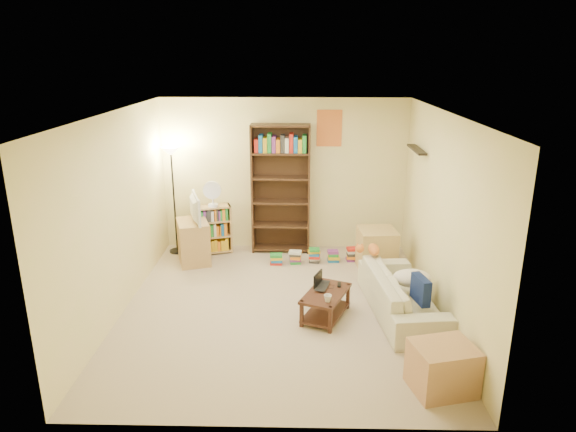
{
  "coord_description": "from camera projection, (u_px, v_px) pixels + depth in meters",
  "views": [
    {
      "loc": [
        0.25,
        -6.0,
        3.14
      ],
      "look_at": [
        0.1,
        0.63,
        1.05
      ],
      "focal_mm": 32.0,
      "sensor_mm": 36.0,
      "label": 1
    }
  ],
  "objects": [
    {
      "name": "sofa",
      "position": [
        402.0,
        294.0,
        6.46
      ],
      "size": [
        1.98,
        1.13,
        0.53
      ],
      "primitive_type": "imported",
      "rotation": [
        0.0,
        0.0,
        1.69
      ],
      "color": "beige",
      "rests_on": "ground"
    },
    {
      "name": "room",
      "position": [
        279.0,
        186.0,
        6.19
      ],
      "size": [
        4.5,
        4.54,
        2.52
      ],
      "color": "#C4A793",
      "rests_on": "ground"
    },
    {
      "name": "tall_bookshelf",
      "position": [
        281.0,
        186.0,
        8.3
      ],
      "size": [
        0.95,
        0.33,
        2.11
      ],
      "rotation": [
        0.0,
        0.0,
        -0.02
      ],
      "color": "#432719",
      "rests_on": "ground"
    },
    {
      "name": "book_stacks",
      "position": [
        316.0,
        256.0,
        8.1
      ],
      "size": [
        1.39,
        0.32,
        0.24
      ],
      "color": "red",
      "rests_on": "ground"
    },
    {
      "name": "coffee_table",
      "position": [
        326.0,
        302.0,
        6.37
      ],
      "size": [
        0.69,
        0.88,
        0.34
      ],
      "rotation": [
        0.0,
        0.0,
        -0.4
      ],
      "color": "#3B1F16",
      "rests_on": "ground"
    },
    {
      "name": "tabby_cat",
      "position": [
        371.0,
        249.0,
        7.0
      ],
      "size": [
        0.42,
        0.19,
        0.14
      ],
      "color": "orange",
      "rests_on": "sofa"
    },
    {
      "name": "cream_blanket",
      "position": [
        412.0,
        278.0,
        6.46
      ],
      "size": [
        0.49,
        0.35,
        0.21
      ],
      "primitive_type": "ellipsoid",
      "color": "silver",
      "rests_on": "sofa"
    },
    {
      "name": "end_cabinet",
      "position": [
        443.0,
        368.0,
        4.97
      ],
      "size": [
        0.68,
        0.61,
        0.48
      ],
      "primitive_type": "cube",
      "rotation": [
        0.0,
        0.0,
        0.25
      ],
      "color": "tan",
      "rests_on": "ground"
    },
    {
      "name": "laptop",
      "position": [
        326.0,
        287.0,
        6.44
      ],
      "size": [
        0.45,
        0.39,
        0.03
      ],
      "primitive_type": "imported",
      "rotation": [
        0.0,
        0.0,
        1.31
      ],
      "color": "black",
      "rests_on": "coffee_table"
    },
    {
      "name": "television",
      "position": [
        191.0,
        208.0,
        7.89
      ],
      "size": [
        0.78,
        0.53,
        0.42
      ],
      "primitive_type": "imported",
      "rotation": [
        0.0,
        0.0,
        1.89
      ],
      "color": "black",
      "rests_on": "tv_stand"
    },
    {
      "name": "desk_fan",
      "position": [
        212.0,
        193.0,
        8.17
      ],
      "size": [
        0.29,
        0.16,
        0.42
      ],
      "color": "white",
      "rests_on": "short_bookshelf"
    },
    {
      "name": "navy_pillow",
      "position": [
        421.0,
        290.0,
        6.02
      ],
      "size": [
        0.18,
        0.36,
        0.31
      ],
      "primitive_type": "cube",
      "rotation": [
        0.0,
        0.0,
        1.79
      ],
      "color": "#121F4F",
      "rests_on": "sofa"
    },
    {
      "name": "tv_stand",
      "position": [
        193.0,
        242.0,
        8.05
      ],
      "size": [
        0.62,
        0.74,
        0.67
      ],
      "primitive_type": "cube",
      "rotation": [
        0.0,
        0.0,
        0.32
      ],
      "color": "tan",
      "rests_on": "ground"
    },
    {
      "name": "mug",
      "position": [
        328.0,
        298.0,
        6.07
      ],
      "size": [
        0.19,
        0.19,
        0.09
      ],
      "primitive_type": "imported",
      "rotation": [
        0.0,
        0.0,
        -0.71
      ],
      "color": "silver",
      "rests_on": "coffee_table"
    },
    {
      "name": "floor_lamp",
      "position": [
        172.0,
        169.0,
        8.14
      ],
      "size": [
        0.3,
        0.3,
        1.76
      ],
      "color": "black",
      "rests_on": "ground"
    },
    {
      "name": "short_bookshelf",
      "position": [
        212.0,
        230.0,
        8.4
      ],
      "size": [
        0.67,
        0.44,
        0.81
      ],
      "rotation": [
        0.0,
        0.0,
        0.32
      ],
      "color": "tan",
      "rests_on": "ground"
    },
    {
      "name": "laptop_screen",
      "position": [
        318.0,
        279.0,
        6.46
      ],
      "size": [
        0.11,
        0.24,
        0.17
      ],
      "primitive_type": "cube",
      "rotation": [
        0.0,
        0.0,
        -0.4
      ],
      "color": "white",
      "rests_on": "laptop"
    },
    {
      "name": "side_table",
      "position": [
        377.0,
        249.0,
        7.8
      ],
      "size": [
        0.59,
        0.59,
        0.63
      ],
      "primitive_type": "cube",
      "rotation": [
        0.0,
        0.0,
        0.08
      ],
      "color": "#DEBD6C",
      "rests_on": "ground"
    },
    {
      "name": "tv_remote",
      "position": [
        339.0,
        285.0,
        6.51
      ],
      "size": [
        0.06,
        0.14,
        0.02
      ],
      "primitive_type": "cube",
      "rotation": [
        0.0,
        0.0,
        -0.1
      ],
      "color": "black",
      "rests_on": "coffee_table"
    }
  ]
}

